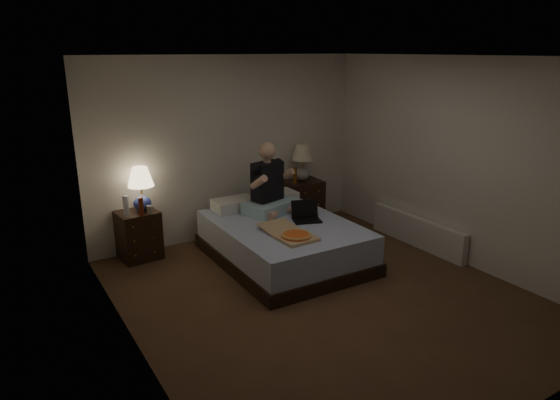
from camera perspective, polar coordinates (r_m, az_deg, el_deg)
floor at (r=5.54m, az=4.95°, el=-10.78°), size 4.00×4.50×0.00m
ceiling at (r=4.91m, az=5.71°, el=16.03°), size 4.00×4.50×0.00m
wall_back at (r=6.97m, az=-5.83°, el=5.91°), size 4.00×0.00×2.50m
wall_front at (r=3.64m, az=27.03°, el=-6.27°), size 4.00×0.00×2.50m
wall_left at (r=4.25m, az=-16.94°, el=-1.93°), size 0.00×4.50×2.50m
wall_right at (r=6.45m, az=19.76°, el=4.11°), size 0.00×4.50×2.50m
bed at (r=6.27m, az=0.42°, el=-4.77°), size 1.53×2.03×0.50m
nightstand_left at (r=6.57m, az=-15.84°, el=-3.87°), size 0.52×0.47×0.62m
nightstand_right at (r=7.55m, az=2.57°, el=-0.27°), size 0.55×0.50×0.68m
lamp_left at (r=6.41m, az=-15.57°, el=1.20°), size 0.32×0.32×0.56m
lamp_right at (r=7.39m, az=2.56°, el=4.33°), size 0.40×0.40×0.56m
water_bottle at (r=6.32m, az=-17.19°, el=-0.63°), size 0.07×0.07×0.25m
soda_can at (r=6.35m, az=-14.71°, el=-1.05°), size 0.07×0.07×0.10m
beer_bottle_left at (r=6.27m, az=-15.59°, el=-0.74°), size 0.06×0.06×0.23m
beer_bottle_right at (r=7.27m, az=1.70°, el=2.79°), size 0.06×0.06×0.23m
person at (r=6.43m, az=-1.15°, el=2.48°), size 0.77×0.67×0.93m
laptop at (r=6.21m, az=3.10°, el=-1.38°), size 0.41×0.38×0.24m
pizza_box at (r=5.65m, az=1.86°, el=-4.14°), size 0.42×0.77×0.08m
radiator at (r=7.00m, az=15.36°, el=-3.50°), size 0.10×1.60×0.40m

